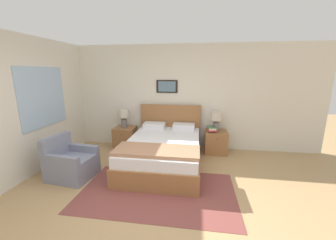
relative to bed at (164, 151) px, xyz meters
name	(u,v)px	position (x,y,z in m)	size (l,w,h in m)	color
ground_plane	(146,217)	(0.04, -1.67, -0.31)	(16.00, 16.00, 0.00)	tan
wall_back	(172,97)	(0.04, 1.16, 0.99)	(7.29, 0.09, 2.60)	silver
wall_left	(44,104)	(-2.43, -0.27, 1.00)	(0.08, 5.20, 2.60)	silver
area_rug_main	(158,191)	(0.07, -1.04, -0.30)	(2.53, 1.52, 0.01)	brown
bed	(164,151)	(0.00, 0.00, 0.00)	(1.52, 2.19, 1.13)	#936038
armchair	(71,163)	(-1.63, -0.78, -0.04)	(0.82, 0.75, 0.79)	gray
nightstand_near_window	(125,138)	(-1.15, 0.84, -0.03)	(0.52, 0.50, 0.55)	#936038
nightstand_by_door	(216,142)	(1.15, 0.84, -0.03)	(0.52, 0.50, 0.55)	#936038
table_lamp_near_window	(124,116)	(-1.17, 0.84, 0.54)	(0.27, 0.27, 0.46)	slate
table_lamp_by_door	(216,119)	(1.13, 0.84, 0.54)	(0.27, 0.27, 0.46)	slate
book_thick_bottom	(212,131)	(1.03, 0.79, 0.25)	(0.17, 0.24, 0.03)	#232328
book_hardcover_middle	(212,130)	(1.03, 0.79, 0.28)	(0.24, 0.29, 0.03)	#B7332D
book_novel_upper	(212,128)	(1.03, 0.79, 0.32)	(0.21, 0.27, 0.04)	silver
book_slim_near_top	(212,127)	(1.03, 0.79, 0.35)	(0.26, 0.27, 0.03)	#4C7551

